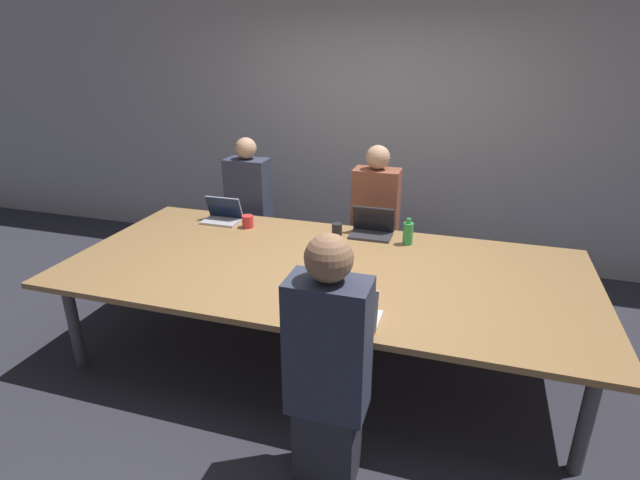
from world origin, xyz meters
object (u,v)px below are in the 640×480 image
object	(u,v)px
person_near_midright	(328,369)
laptop_near_midright	(350,312)
person_far_left	(249,211)
laptop_far_center	(372,227)
laptop_far_left	(223,214)
bottle_far_center	(408,233)
cup_near_midright	(311,305)
person_far_center	(375,224)
stapler	(337,269)
cup_far_center	(337,230)
cup_far_left	(248,221)

from	to	relation	value
person_near_midright	laptop_near_midright	bearing A→B (deg)	-91.37
person_far_left	laptop_far_center	size ratio (longest dim) A/B	4.03
person_far_left	laptop_near_midright	distance (m)	2.33
laptop_far_left	bottle_far_center	xyz separation A→B (m)	(1.62, -0.05, 0.03)
laptop_far_center	cup_near_midright	world-z (taller)	laptop_far_center
laptop_far_left	person_far_left	distance (m)	0.51
person_far_center	bottle_far_center	world-z (taller)	person_far_center
stapler	cup_far_center	bearing A→B (deg)	88.35
person_far_left	stapler	world-z (taller)	person_far_left
cup_far_center	cup_near_midright	bearing A→B (deg)	-81.59
person_far_center	stapler	bearing A→B (deg)	-91.72
person_far_center	cup_far_center	world-z (taller)	person_far_center
cup_far_center	laptop_far_center	bearing A→B (deg)	18.59
person_far_center	cup_near_midright	bearing A→B (deg)	-91.18
cup_near_midright	cup_far_left	bearing A→B (deg)	128.56
cup_far_center	person_near_midright	xyz separation A→B (m)	(0.42, -1.68, -0.09)
person_far_left	person_near_midright	bearing A→B (deg)	-56.86
bottle_far_center	laptop_near_midright	xyz separation A→B (m)	(-0.15, -1.27, -0.02)
person_far_left	person_far_center	distance (m)	1.25
cup_far_left	stapler	world-z (taller)	cup_far_left
person_far_center	laptop_near_midright	bearing A→B (deg)	-83.36
laptop_near_midright	cup_near_midright	xyz separation A→B (m)	(-0.24, 0.05, -0.02)
laptop_near_midright	cup_near_midright	distance (m)	0.25
bottle_far_center	cup_near_midright	bearing A→B (deg)	-107.73
person_far_center	person_near_midright	bearing A→B (deg)	-84.80
laptop_far_center	laptop_near_midright	size ratio (longest dim) A/B	1.02
laptop_far_left	stapler	size ratio (longest dim) A/B	2.05
cup_far_center	stapler	distance (m)	0.70
laptop_far_left	laptop_near_midright	world-z (taller)	laptop_near_midright
bottle_far_center	cup_near_midright	world-z (taller)	bottle_far_center
cup_far_left	bottle_far_center	xyz separation A→B (m)	(1.35, 0.02, 0.04)
cup_near_midright	cup_far_center	bearing A→B (deg)	98.41
laptop_far_center	cup_far_center	size ratio (longest dim) A/B	3.33
person_far_left	cup_far_left	size ratio (longest dim) A/B	13.09
laptop_far_center	person_far_center	world-z (taller)	person_far_center
laptop_far_left	stapler	bearing A→B (deg)	-29.98
cup_far_center	laptop_far_left	bearing A→B (deg)	178.18
bottle_far_center	person_far_left	bearing A→B (deg)	161.22
laptop_far_center	person_far_center	size ratio (longest dim) A/B	0.25
laptop_far_left	stapler	xyz separation A→B (m)	(1.23, -0.71, -0.04)
bottle_far_center	stapler	xyz separation A→B (m)	(-0.39, -0.66, -0.07)
cup_far_left	laptop_near_midright	world-z (taller)	laptop_near_midright
person_far_center	bottle_far_center	xyz separation A→B (m)	(0.36, -0.51, 0.14)
laptop_far_center	laptop_far_left	bearing A→B (deg)	-177.51
bottle_far_center	person_near_midright	size ratio (longest dim) A/B	0.15
cup_far_left	bottle_far_center	distance (m)	1.35
cup_far_center	laptop_near_midright	bearing A→B (deg)	-71.67
person_near_midright	stapler	distance (m)	1.03
laptop_far_center	person_near_midright	size ratio (longest dim) A/B	0.24
laptop_far_left	laptop_near_midright	bearing A→B (deg)	-41.87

